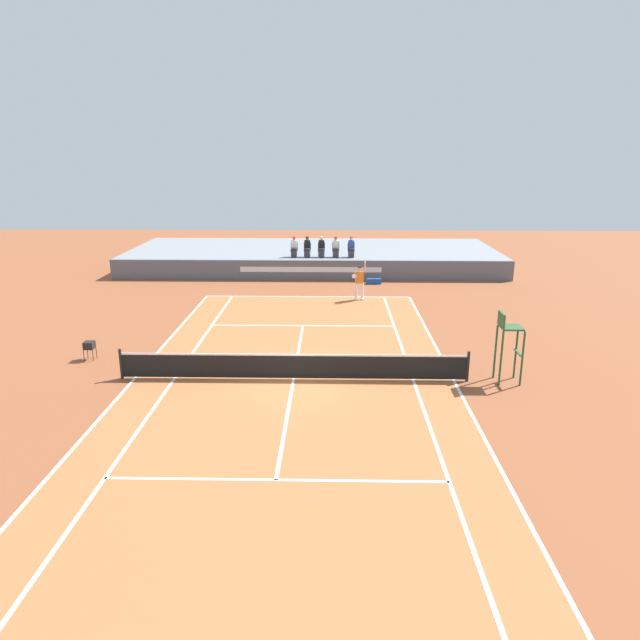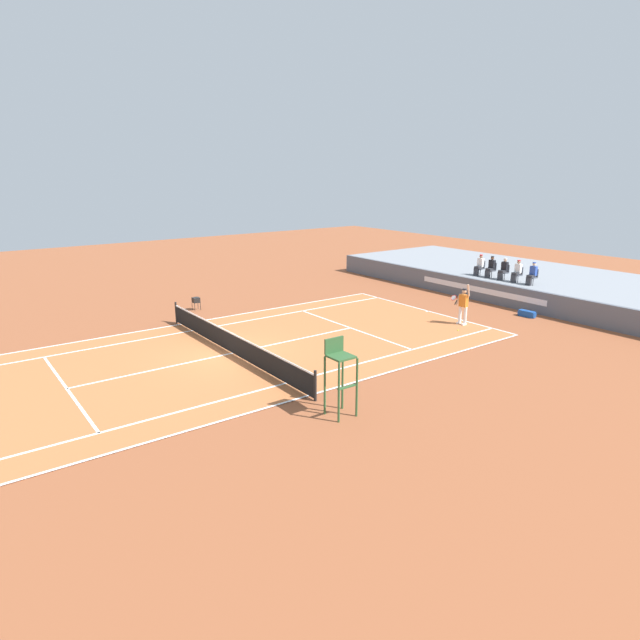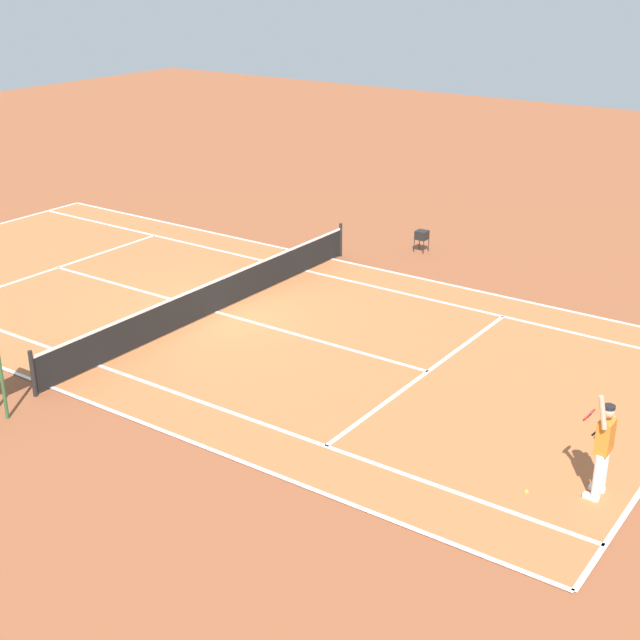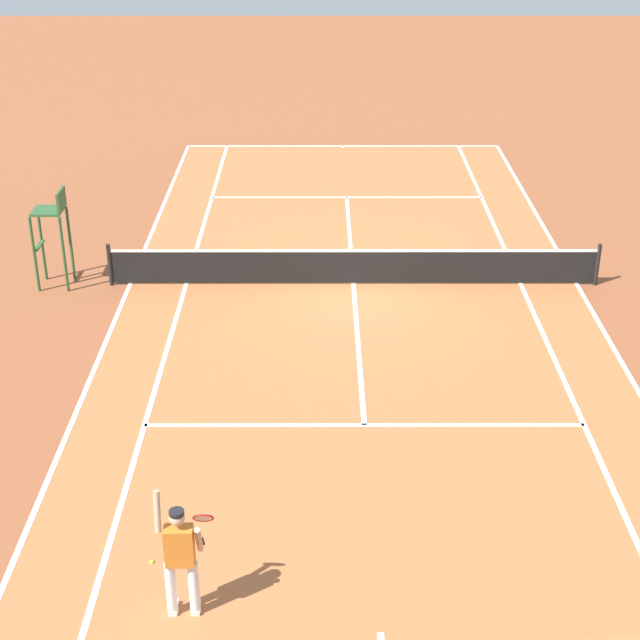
% 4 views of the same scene
% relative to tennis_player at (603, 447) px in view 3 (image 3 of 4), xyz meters
% --- Properties ---
extents(ground_plane, '(80.00, 80.00, 0.00)m').
position_rel_tennis_player_xyz_m(ground_plane, '(-2.75, -11.28, -0.99)').
color(ground_plane, brown).
extents(court, '(11.08, 23.88, 0.03)m').
position_rel_tennis_player_xyz_m(court, '(-2.75, -11.28, -0.98)').
color(court, '#B76638').
rests_on(court, ground).
extents(net, '(11.98, 0.10, 1.07)m').
position_rel_tennis_player_xyz_m(net, '(-2.75, -11.28, -0.47)').
color(net, black).
rests_on(net, ground).
extents(tennis_player, '(0.76, 0.63, 2.08)m').
position_rel_tennis_player_xyz_m(tennis_player, '(0.00, 0.00, 0.00)').
color(tennis_player, white).
rests_on(tennis_player, ground).
extents(tennis_ball, '(0.07, 0.07, 0.07)m').
position_rel_tennis_player_xyz_m(tennis_ball, '(0.63, -1.05, -0.96)').
color(tennis_ball, '#D1E533').
rests_on(tennis_ball, ground).
extents(ball_hopper, '(0.36, 0.36, 0.70)m').
position_rel_tennis_player_xyz_m(ball_hopper, '(-10.56, -9.40, -0.42)').
color(ball_hopper, black).
rests_on(ball_hopper, ground).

